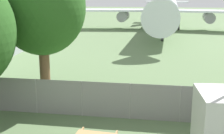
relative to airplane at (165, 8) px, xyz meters
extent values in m
cylinder|color=gray|center=(-7.00, -37.20, -2.75)|extent=(0.07, 0.07, 1.93)
cylinder|color=gray|center=(-4.46, -37.20, -2.75)|extent=(0.07, 0.07, 1.93)
cylinder|color=gray|center=(-1.91, -37.20, -2.75)|extent=(0.07, 0.07, 1.93)
cylinder|color=gray|center=(0.63, -37.20, -2.75)|extent=(0.07, 0.07, 1.93)
cube|color=gray|center=(-1.91, -37.20, -2.75)|extent=(56.00, 0.01, 1.93)
cylinder|color=white|center=(-0.01, -0.45, 0.05)|extent=(4.86, 33.08, 3.93)
cone|color=white|center=(-0.54, -18.89, 0.05)|extent=(4.04, 4.04, 3.93)
cone|color=white|center=(0.53, 18.49, 0.05)|extent=(3.67, 5.01, 3.54)
cube|color=white|center=(9.41, 0.93, -0.54)|extent=(15.40, 7.03, 0.30)
cylinder|color=#939399|center=(7.20, 1.35, -1.57)|extent=(1.87, 3.58, 1.77)
cube|color=white|center=(-9.35, 1.47, -0.54)|extent=(15.26, 6.24, 0.30)
cylinder|color=#939399|center=(-7.11, 1.76, -1.57)|extent=(1.87, 3.58, 1.77)
cube|color=white|center=(0.42, 14.86, 0.44)|extent=(8.73, 3.39, 0.20)
cylinder|color=#2D2D33|center=(-0.32, -11.16, -2.81)|extent=(0.24, 0.24, 1.80)
cylinder|color=#2D2D33|center=(-0.32, -11.16, -3.44)|extent=(0.32, 0.57, 0.56)
cylinder|color=#2D2D33|center=(2.39, 1.13, -2.81)|extent=(0.24, 0.24, 1.80)
cylinder|color=#2D2D33|center=(2.39, 1.13, -3.44)|extent=(0.32, 0.57, 0.56)
cylinder|color=#2D2D33|center=(-2.32, 1.27, -2.81)|extent=(0.24, 0.24, 1.80)
cylinder|color=#2D2D33|center=(-2.32, 1.27, -3.44)|extent=(0.32, 0.57, 0.56)
cylinder|color=brown|center=(-7.28, -35.05, -1.99)|extent=(0.61, 0.61, 3.45)
ellipsoid|color=#28561E|center=(-7.28, -35.05, 1.89)|extent=(5.08, 5.08, 5.59)
camera|label=1|loc=(-0.43, -52.33, 2.83)|focal=50.00mm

